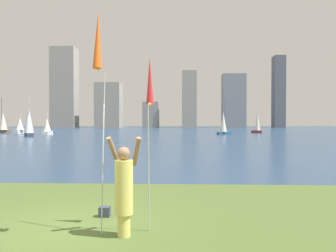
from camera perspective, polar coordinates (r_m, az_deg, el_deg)
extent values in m
cube|color=navy|center=(68.87, 0.22, -0.87)|extent=(120.00, 115.42, 0.12)
cube|color=#232D14|center=(11.54, -9.87, -10.00)|extent=(120.00, 0.70, 0.02)
cylinder|color=#D8CC66|center=(6.43, -7.69, -16.78)|extent=(0.24, 0.24, 0.42)
cylinder|color=#D8CC66|center=(6.25, -7.71, -10.51)|extent=(0.34, 0.34, 1.01)
sphere|color=#936B51|center=(6.15, -7.72, -4.78)|extent=(0.24, 0.24, 0.24)
cylinder|color=#936B51|center=(6.33, -9.47, -4.40)|extent=(0.25, 0.39, 0.58)
cylinder|color=#936B51|center=(6.26, -5.52, -4.46)|extent=(0.25, 0.39, 0.58)
cylinder|color=#B2B2B7|center=(6.47, -11.26, -4.51)|extent=(0.02, 0.34, 3.10)
cone|color=#F25919|center=(6.25, -12.16, 14.63)|extent=(0.16, 0.27, 1.09)
sphere|color=yellow|center=(6.20, -12.01, 9.66)|extent=(0.06, 0.06, 0.06)
cylinder|color=#B2B2B7|center=(6.36, -3.38, -7.38)|extent=(0.02, 0.24, 2.49)
cone|color=red|center=(6.59, -3.19, 7.82)|extent=(0.16, 0.24, 0.93)
sphere|color=yellow|center=(6.51, -3.21, 3.84)|extent=(0.06, 0.06, 0.06)
cube|color=#33384C|center=(7.74, -11.01, -14.47)|extent=(0.24, 0.19, 0.22)
cube|color=silver|center=(52.74, -20.31, -1.15)|extent=(1.03, 2.38, 0.52)
cylinder|color=silver|center=(52.70, -20.32, 0.75)|extent=(0.07, 0.07, 2.97)
cone|color=silver|center=(52.54, -20.38, 0.20)|extent=(1.23, 1.23, 1.97)
cube|color=#2D6084|center=(50.74, 9.77, -1.25)|extent=(2.23, 1.45, 0.40)
cylinder|color=#47474C|center=(50.70, 9.78, 1.75)|extent=(0.06, 0.06, 4.91)
cone|color=silver|center=(50.63, 9.62, 0.70)|extent=(1.35, 1.35, 3.06)
cube|color=silver|center=(59.30, -24.33, -0.90)|extent=(0.73, 2.65, 0.61)
cylinder|color=silver|center=(59.27, -24.34, 0.95)|extent=(0.08, 0.08, 3.22)
cone|color=white|center=(59.10, -24.43, 0.30)|extent=(1.39, 1.39, 1.88)
cube|color=#333D51|center=(48.22, -23.10, -1.39)|extent=(2.12, 2.63, 0.47)
cylinder|color=silver|center=(48.19, -23.12, 2.02)|extent=(0.08, 0.08, 5.27)
cone|color=white|center=(48.37, -23.15, 0.99)|extent=(1.78, 1.78, 3.53)
cube|color=maroon|center=(58.53, 15.22, -0.96)|extent=(1.93, 1.40, 0.44)
cylinder|color=silver|center=(58.50, 15.23, 1.38)|extent=(0.06, 0.06, 4.33)
cone|color=silver|center=(58.47, 15.36, 0.69)|extent=(1.17, 1.17, 2.94)
cube|color=brown|center=(61.65, -27.00, -0.88)|extent=(2.35, 2.19, 0.56)
cylinder|color=#47474C|center=(61.63, -27.03, 1.86)|extent=(0.08, 0.08, 5.33)
cone|color=silver|center=(61.66, -26.84, 0.77)|extent=(1.86, 1.86, 2.98)
cube|color=gray|center=(105.76, -17.62, 6.40)|extent=(7.43, 5.32, 24.44)
cube|color=gray|center=(101.45, -10.27, 3.56)|extent=(7.57, 6.63, 13.48)
cube|color=gray|center=(101.38, -3.00, 1.98)|extent=(4.88, 4.35, 7.84)
cube|color=gray|center=(100.87, 3.71, 4.61)|extent=(4.32, 7.67, 17.07)
cube|color=gray|center=(100.24, 11.38, 4.31)|extent=(6.85, 4.41, 16.00)
cube|color=#565B66|center=(105.37, 18.73, 5.66)|extent=(3.27, 4.08, 21.68)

